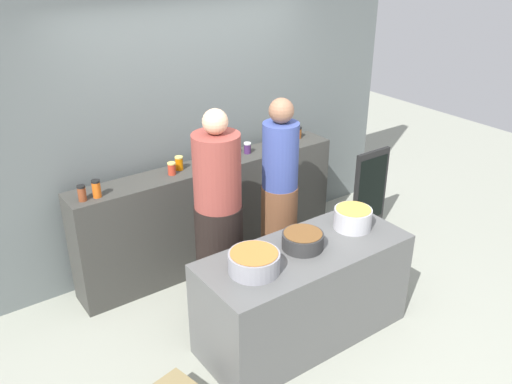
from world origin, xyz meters
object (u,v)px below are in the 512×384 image
Objects in this scene: preserve_jar_0 at (82,193)px; chalkboard_sign at (370,192)px; cooking_pot_center at (303,240)px; cooking_pot_left at (254,262)px; preserve_jar_2 at (172,169)px; preserve_jar_7 at (280,137)px; preserve_jar_5 at (232,148)px; preserve_jar_4 at (214,157)px; cook_in_cap at (279,202)px; preserve_jar_1 at (96,189)px; preserve_jar_8 at (298,132)px; preserve_jar_3 at (179,163)px; cooking_pot_right at (353,218)px; cook_with_tongs at (219,225)px; preserve_jar_6 at (247,148)px.

preserve_jar_0 reaches higher than chalkboard_sign.
cooking_pot_left is at bearing -174.84° from cooking_pot_center.
preserve_jar_2 is 0.12× the size of chalkboard_sign.
preserve_jar_0 is 1.12× the size of preserve_jar_7.
cooking_pot_left is 0.39× the size of chalkboard_sign.
cooking_pot_center is at bearing -121.53° from preserve_jar_7.
cooking_pot_left is (-0.79, -1.48, -0.22)m from preserve_jar_5.
preserve_jar_4 is 0.06× the size of cook_in_cap.
preserve_jar_2 is (0.71, 0.05, -0.02)m from preserve_jar_1.
cook_in_cap reaches higher than preserve_jar_7.
preserve_jar_8 is (2.35, 0.13, -0.01)m from preserve_jar_0.
preserve_jar_0 is 2.10m from preserve_jar_7.
cook_in_cap is (0.63, -0.67, -0.30)m from preserve_jar_3.
preserve_jar_7 is at bearing -1.57° from preserve_jar_5.
preserve_jar_0 is at bearing 118.85° from cooking_pot_left.
cooking_pot_center is 0.81m from cook_in_cap.
cooking_pot_right is 0.32× the size of chalkboard_sign.
cook_in_cap is (0.29, -0.63, -0.29)m from preserve_jar_4.
preserve_jar_2 is at bearing 106.37° from cooking_pot_center.
preserve_jar_1 is (0.12, -0.00, 0.01)m from preserve_jar_0.
cooking_pot_right is 1.10m from cook_with_tongs.
preserve_jar_2 is 1.27m from preserve_jar_7.
cook_with_tongs is (-0.79, -0.72, -0.28)m from preserve_jar_6.
preserve_jar_5 reaches higher than cooking_pot_right.
preserve_jar_3 reaches higher than preserve_jar_4.
preserve_jar_4 is (0.45, 0.01, -0.00)m from preserve_jar_2.
cooking_pot_left is 1.16× the size of cooking_pot_center.
preserve_jar_1 is 0.08× the size of cook_with_tongs.
preserve_jar_2 is at bearing -151.59° from preserve_jar_3.
cook_with_tongs is at bearing -174.40° from cook_in_cap.
preserve_jar_7 is 0.25m from preserve_jar_8.
preserve_jar_2 is 1.41m from cooking_pot_left.
preserve_jar_4 is at bearing 109.58° from cooking_pot_right.
preserve_jar_7 reaches higher than preserve_jar_4.
preserve_jar_1 is 1.31× the size of preserve_jar_2.
preserve_jar_2 is 0.70m from preserve_jar_5.
preserve_jar_0 is 1.13× the size of preserve_jar_8.
cooking_pot_right is at bearing -59.50° from preserve_jar_3.
cook_with_tongs reaches higher than preserve_jar_0.
preserve_jar_7 is (2.10, 0.12, -0.01)m from preserve_jar_0.
preserve_jar_8 is at bearing 1.11° from preserve_jar_3.
chalkboard_sign is at bearing 5.69° from cook_with_tongs.
preserve_jar_5 is at bearing 5.02° from preserve_jar_0.
preserve_jar_5 is at bearing 159.15° from preserve_jar_6.
preserve_jar_3 is at bearing 133.27° from cook_in_cap.
preserve_jar_3 is 1.20× the size of preserve_jar_6.
preserve_jar_8 is at bearing 4.33° from preserve_jar_6.
preserve_jar_8 is (1.52, 0.08, 0.00)m from preserve_jar_2.
preserve_jar_3 is 1.41m from preserve_jar_8.
preserve_jar_0 is at bearing 171.50° from chalkboard_sign.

